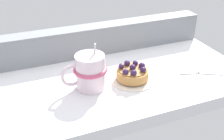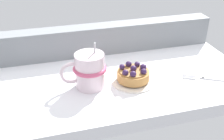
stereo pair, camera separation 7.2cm
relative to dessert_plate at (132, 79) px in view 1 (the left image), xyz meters
The scene contains 6 objects.
ground_plane 5.33cm from the dessert_plate, 124.10° to the left, with size 74.36×39.67×3.62cm, color white.
window_rail_back 21.48cm from the dessert_plate, 97.41° to the left, with size 72.88×5.95×9.37cm, color gray.
dessert_plate is the anchor object (origin of this frame).
raspberry_tart 2.11cm from the dessert_plate, 40.56° to the right, with size 8.83×8.83×4.16cm.
coffee_mug 12.80cm from the dessert_plate, behind, with size 12.34×8.89×12.52cm.
dessert_fork 23.04cm from the dessert_plate, 13.10° to the right, with size 16.75×9.90×0.60cm.
Camera 1 is at (-27.15, -63.34, 40.51)cm, focal length 44.70 mm.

